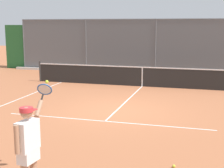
% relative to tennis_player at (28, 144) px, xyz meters
% --- Properties ---
extents(ground_plane, '(60.00, 60.00, 0.00)m').
position_rel_tennis_player_xyz_m(ground_plane, '(0.03, -6.01, -0.92)').
color(ground_plane, '#A8603D').
extents(court_line_markings, '(8.56, 11.10, 0.01)m').
position_rel_tennis_player_xyz_m(court_line_markings, '(0.03, -4.35, -0.92)').
color(court_line_markings, white).
rests_on(court_line_markings, ground).
extents(fence_backdrop, '(20.53, 1.37, 3.29)m').
position_rel_tennis_player_xyz_m(fence_backdrop, '(0.03, -15.40, 0.53)').
color(fence_backdrop, '#565B60').
rests_on(fence_backdrop, ground).
extents(tennis_net, '(10.99, 0.09, 1.07)m').
position_rel_tennis_player_xyz_m(tennis_net, '(0.03, -10.71, -0.43)').
color(tennis_net, '#2D2D2D').
rests_on(tennis_net, ground).
extents(tennis_player, '(0.38, 1.37, 1.88)m').
position_rel_tennis_player_xyz_m(tennis_player, '(0.00, 0.00, 0.00)').
color(tennis_player, navy).
rests_on(tennis_player, ground).
extents(tennis_ball_near_baseline, '(0.07, 0.07, 0.07)m').
position_rel_tennis_player_xyz_m(tennis_ball_near_baseline, '(-2.34, -1.79, -0.89)').
color(tennis_ball_near_baseline, '#C1D138').
rests_on(tennis_ball_near_baseline, ground).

